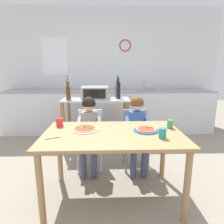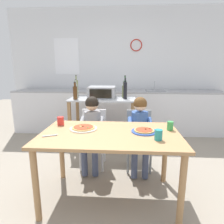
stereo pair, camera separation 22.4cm
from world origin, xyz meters
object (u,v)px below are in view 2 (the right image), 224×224
dining_chair_left (93,134)px  pizza_plate_blue_rimmed (144,131)px  dining_table (110,142)px  serving_spoon (50,136)px  bottle_clear_vinegar (76,91)px  drinking_cup_green (170,126)px  child_in_grey_shirt (92,125)px  child_in_blue_striped_shirt (140,126)px  kitchen_island_cart (103,114)px  toaster_oven (102,92)px  bottle_slim_sauce (125,88)px  bottle_dark_olive_oil (76,88)px  bottle_tall_green_wine (125,90)px  bottle_squat_spirits (124,91)px  dining_chair_right (139,135)px  drinking_cup_teal (158,135)px  bottle_brown_beer (75,92)px  pizza_plate_white (83,128)px  drinking_cup_red (61,121)px

dining_chair_left → pizza_plate_blue_rimmed: size_ratio=3.09×
dining_table → serving_spoon: bearing=-166.2°
bottle_clear_vinegar → drinking_cup_green: size_ratio=3.46×
dining_chair_left → dining_table: bearing=-68.0°
child_in_grey_shirt → child_in_blue_striped_shirt: child_in_blue_striped_shirt is taller
dining_chair_left → kitchen_island_cart: bearing=85.2°
toaster_oven → bottle_slim_sauce: 0.43m
bottle_clear_vinegar → bottle_dark_olive_oil: (-0.06, 0.27, 0.02)m
toaster_oven → bottle_slim_sauce: bottle_slim_sauce is taller
bottle_tall_green_wine → serving_spoon: (-0.72, -1.52, -0.27)m
bottle_tall_green_wine → drinking_cup_green: 1.35m
kitchen_island_cart → bottle_squat_spirits: (0.36, 0.05, 0.40)m
bottle_squat_spirits → child_in_blue_striped_shirt: size_ratio=0.27×
bottle_clear_vinegar → bottle_tall_green_wine: bearing=0.6°
bottle_slim_sauce → child_in_grey_shirt: bottle_slim_sauce is taller
bottle_slim_sauce → serving_spoon: bearing=-112.3°
bottle_tall_green_wine → serving_spoon: size_ratio=2.51×
kitchen_island_cart → pizza_plate_blue_rimmed: kitchen_island_cart is taller
child_in_grey_shirt → bottle_clear_vinegar: bearing=117.4°
bottle_clear_vinegar → dining_chair_right: bottle_clear_vinegar is taller
bottle_slim_sauce → dining_table: bottle_slim_sauce is taller
bottle_slim_sauce → bottle_dark_olive_oil: 0.89m
drinking_cup_green → drinking_cup_teal: (-0.17, -0.30, 0.00)m
bottle_brown_beer → dining_table: bottle_brown_beer is taller
serving_spoon → bottle_clear_vinegar: bearing=94.3°
pizza_plate_blue_rimmed → child_in_blue_striped_shirt: bearing=90.0°
drinking_cup_teal → bottle_brown_beer: bearing=128.4°
bottle_slim_sauce → bottle_dark_olive_oil: size_ratio=1.00×
kitchen_island_cart → bottle_dark_olive_oil: bearing=159.6°
pizza_plate_white → serving_spoon: pizza_plate_white is taller
child_in_blue_striped_shirt → drinking_cup_red: size_ratio=10.44×
bottle_squat_spirits → drinking_cup_teal: size_ratio=2.79×
bottle_slim_sauce → pizza_plate_blue_rimmed: size_ratio=1.45×
dining_chair_left → bottle_dark_olive_oil: bearing=116.5°
child_in_blue_striped_shirt → pizza_plate_white: bearing=-142.5°
bottle_clear_vinegar → dining_chair_left: 0.92m
bottle_slim_sauce → drinking_cup_teal: (0.32, -1.78, -0.24)m
bottle_slim_sauce → dining_chair_left: bottle_slim_sauce is taller
child_in_blue_striped_shirt → drinking_cup_teal: 0.79m
dining_chair_right → dining_chair_left: bearing=178.8°
dining_chair_right → serving_spoon: dining_chair_right is taller
serving_spoon → child_in_grey_shirt: bearing=69.8°
bottle_squat_spirits → drinking_cup_red: bearing=-119.6°
kitchen_island_cart → toaster_oven: (-0.01, 0.00, 0.39)m
toaster_oven → bottle_tall_green_wine: bottle_tall_green_wine is taller
dining_table → pizza_plate_white: pizza_plate_white is taller
bottle_tall_green_wine → dining_chair_left: size_ratio=0.43×
bottle_tall_green_wine → dining_chair_right: size_ratio=0.43×
bottle_dark_olive_oil → drinking_cup_teal: bottle_dark_olive_oil is taller
dining_chair_right → bottle_dark_olive_oil: bearing=140.2°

